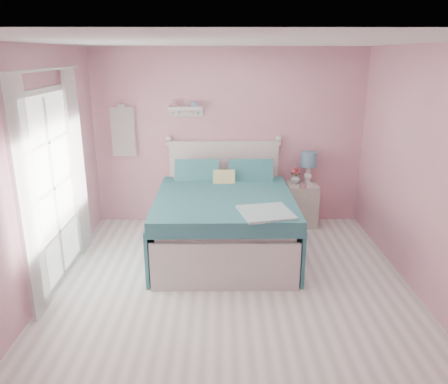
{
  "coord_description": "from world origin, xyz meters",
  "views": [
    {
      "loc": [
        -0.12,
        -4.19,
        2.49
      ],
      "look_at": [
        -0.08,
        1.2,
        0.78
      ],
      "focal_mm": 35.0,
      "sensor_mm": 36.0,
      "label": 1
    }
  ],
  "objects_px": {
    "table_lamp": "(309,162)",
    "teacup": "(303,185)",
    "vase": "(295,178)",
    "nightstand": "(301,205)",
    "bed": "(224,219)"
  },
  "relations": [
    {
      "from": "table_lamp",
      "to": "vase",
      "type": "distance_m",
      "value": 0.32
    },
    {
      "from": "vase",
      "to": "teacup",
      "type": "bearing_deg",
      "value": -71.48
    },
    {
      "from": "table_lamp",
      "to": "vase",
      "type": "height_order",
      "value": "table_lamp"
    },
    {
      "from": "nightstand",
      "to": "vase",
      "type": "height_order",
      "value": "vase"
    },
    {
      "from": "vase",
      "to": "table_lamp",
      "type": "bearing_deg",
      "value": -1.93
    },
    {
      "from": "bed",
      "to": "teacup",
      "type": "xyz_separation_m",
      "value": [
        1.15,
        0.68,
        0.26
      ]
    },
    {
      "from": "nightstand",
      "to": "bed",
      "type": "bearing_deg",
      "value": -144.0
    },
    {
      "from": "bed",
      "to": "vase",
      "type": "distance_m",
      "value": 1.44
    },
    {
      "from": "bed",
      "to": "teacup",
      "type": "height_order",
      "value": "bed"
    },
    {
      "from": "table_lamp",
      "to": "teacup",
      "type": "bearing_deg",
      "value": -116.76
    },
    {
      "from": "teacup",
      "to": "table_lamp",
      "type": "bearing_deg",
      "value": 63.24
    },
    {
      "from": "table_lamp",
      "to": "teacup",
      "type": "height_order",
      "value": "table_lamp"
    },
    {
      "from": "bed",
      "to": "vase",
      "type": "height_order",
      "value": "bed"
    },
    {
      "from": "table_lamp",
      "to": "nightstand",
      "type": "bearing_deg",
      "value": -149.71
    },
    {
      "from": "bed",
      "to": "nightstand",
      "type": "height_order",
      "value": "bed"
    }
  ]
}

